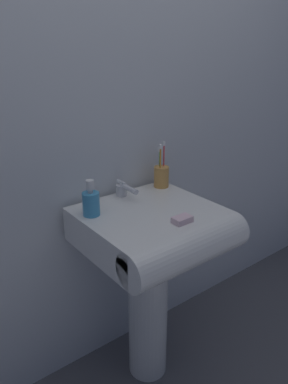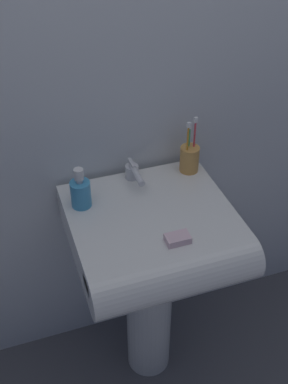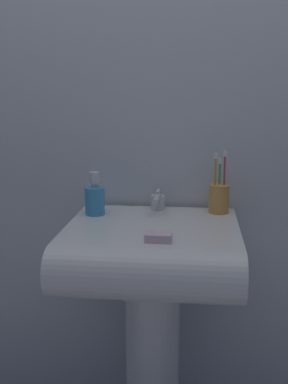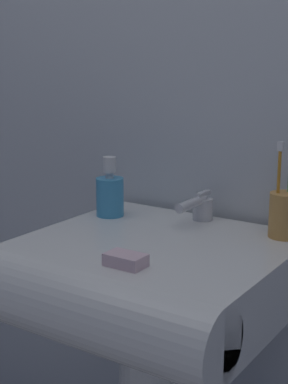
{
  "view_description": "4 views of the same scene",
  "coord_description": "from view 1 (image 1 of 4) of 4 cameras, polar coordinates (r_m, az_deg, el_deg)",
  "views": [
    {
      "loc": [
        -0.86,
        -1.09,
        1.5
      ],
      "look_at": [
        -0.03,
        -0.01,
        0.95
      ],
      "focal_mm": 35.0,
      "sensor_mm": 36.0,
      "label": 1
    },
    {
      "loc": [
        -0.41,
        -1.15,
        1.89
      ],
      "look_at": [
        -0.02,
        0.01,
        0.93
      ],
      "focal_mm": 45.0,
      "sensor_mm": 36.0,
      "label": 2
    },
    {
      "loc": [
        0.13,
        -1.46,
        1.28
      ],
      "look_at": [
        -0.03,
        -0.01,
        0.96
      ],
      "focal_mm": 45.0,
      "sensor_mm": 36.0,
      "label": 3
    },
    {
      "loc": [
        0.64,
        -1.02,
        1.24
      ],
      "look_at": [
        -0.03,
        -0.02,
        0.96
      ],
      "focal_mm": 55.0,
      "sensor_mm": 36.0,
      "label": 4
    }
  ],
  "objects": [
    {
      "name": "ground_plane",
      "position": [
        2.04,
        0.56,
        -25.11
      ],
      "size": [
        6.0,
        6.0,
        0.0
      ],
      "primitive_type": "plane",
      "color": "#4C4C51",
      "rests_on": "ground"
    },
    {
      "name": "wall_back",
      "position": [
        1.65,
        -5.42,
        11.51
      ],
      "size": [
        5.0,
        0.05,
        2.4
      ],
      "primitive_type": "cube",
      "color": "silver",
      "rests_on": "ground"
    },
    {
      "name": "sink_pedestal",
      "position": [
        1.8,
        0.6,
        -17.39
      ],
      "size": [
        0.18,
        0.18,
        0.71
      ],
      "primitive_type": "cylinder",
      "color": "white",
      "rests_on": "ground"
    },
    {
      "name": "sink_basin",
      "position": [
        1.53,
        1.97,
        -5.93
      ],
      "size": [
        0.54,
        0.54,
        0.15
      ],
      "color": "white",
      "rests_on": "sink_pedestal"
    },
    {
      "name": "faucet",
      "position": [
        1.65,
        -3.1,
        0.42
      ],
      "size": [
        0.05,
        0.14,
        0.07
      ],
      "color": "silver",
      "rests_on": "sink_basin"
    },
    {
      "name": "toothbrush_cup",
      "position": [
        1.76,
        2.67,
        2.47
      ],
      "size": [
        0.07,
        0.07,
        0.22
      ],
      "color": "#D19347",
      "rests_on": "sink_basin"
    },
    {
      "name": "soap_bottle",
      "position": [
        1.48,
        -8.08,
        -1.56
      ],
      "size": [
        0.07,
        0.07,
        0.15
      ],
      "color": "#3F99CC",
      "rests_on": "sink_basin"
    },
    {
      "name": "bar_soap",
      "position": [
        1.43,
        5.84,
        -4.2
      ],
      "size": [
        0.08,
        0.05,
        0.02
      ],
      "primitive_type": "cube",
      "color": "silver",
      "rests_on": "sink_basin"
    }
  ]
}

